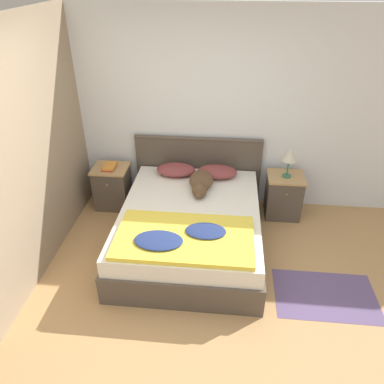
# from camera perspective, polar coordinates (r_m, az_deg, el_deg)

# --- Properties ---
(ground_plane) EXTENTS (16.00, 16.00, 0.00)m
(ground_plane) POSITION_cam_1_polar(r_m,az_deg,el_deg) (3.81, -2.63, -18.03)
(ground_plane) COLOR tan
(wall_back) EXTENTS (9.00, 0.06, 2.55)m
(wall_back) POSITION_cam_1_polar(r_m,az_deg,el_deg) (4.86, 0.56, 12.06)
(wall_back) COLOR silver
(wall_back) RESTS_ON ground_plane
(wall_side_left) EXTENTS (0.06, 3.10, 2.55)m
(wall_side_left) POSITION_cam_1_polar(r_m,az_deg,el_deg) (4.31, -21.80, 7.12)
(wall_side_left) COLOR gray
(wall_side_left) RESTS_ON ground_plane
(bed) EXTENTS (1.61, 2.00, 0.53)m
(bed) POSITION_cam_1_polar(r_m,az_deg,el_deg) (4.38, -0.26, -5.49)
(bed) COLOR #4C4238
(bed) RESTS_ON ground_plane
(headboard) EXTENTS (1.69, 0.06, 0.97)m
(headboard) POSITION_cam_1_polar(r_m,az_deg,el_deg) (5.11, 0.92, 3.61)
(headboard) COLOR #4C4238
(headboard) RESTS_ON ground_plane
(nightstand_left) EXTENTS (0.47, 0.42, 0.59)m
(nightstand_left) POSITION_cam_1_polar(r_m,az_deg,el_deg) (5.21, -12.01, 0.82)
(nightstand_left) COLOR #4C4238
(nightstand_left) RESTS_ON ground_plane
(nightstand_right) EXTENTS (0.47, 0.42, 0.59)m
(nightstand_right) POSITION_cam_1_polar(r_m,az_deg,el_deg) (5.04, 13.75, -0.51)
(nightstand_right) COLOR #4C4238
(nightstand_right) RESTS_ON ground_plane
(pillow_left) EXTENTS (0.51, 0.33, 0.14)m
(pillow_left) POSITION_cam_1_polar(r_m,az_deg,el_deg) (4.88, -2.46, 3.41)
(pillow_left) COLOR brown
(pillow_left) RESTS_ON bed
(pillow_right) EXTENTS (0.51, 0.33, 0.14)m
(pillow_right) POSITION_cam_1_polar(r_m,az_deg,el_deg) (4.84, 3.86, 3.11)
(pillow_right) COLOR brown
(pillow_right) RESTS_ON bed
(quilt) EXTENTS (1.38, 0.80, 0.09)m
(quilt) POSITION_cam_1_polar(r_m,az_deg,el_deg) (3.76, -1.33, -6.92)
(quilt) COLOR yellow
(quilt) RESTS_ON bed
(dog) EXTENTS (0.29, 0.67, 0.19)m
(dog) POSITION_cam_1_polar(r_m,az_deg,el_deg) (4.56, 1.36, 1.49)
(dog) COLOR brown
(dog) RESTS_ON bed
(book_stack) EXTENTS (0.16, 0.22, 0.05)m
(book_stack) POSITION_cam_1_polar(r_m,az_deg,el_deg) (5.04, -12.48, 3.82)
(book_stack) COLOR #AD2D28
(book_stack) RESTS_ON nightstand_left
(table_lamp) EXTENTS (0.18, 0.18, 0.39)m
(table_lamp) POSITION_cam_1_polar(r_m,az_deg,el_deg) (4.76, 14.65, 5.36)
(table_lamp) COLOR #336B4C
(table_lamp) RESTS_ON nightstand_right
(rug) EXTENTS (1.02, 0.68, 0.00)m
(rug) POSITION_cam_1_polar(r_m,az_deg,el_deg) (4.18, 19.63, -14.62)
(rug) COLOR #604C75
(rug) RESTS_ON ground_plane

